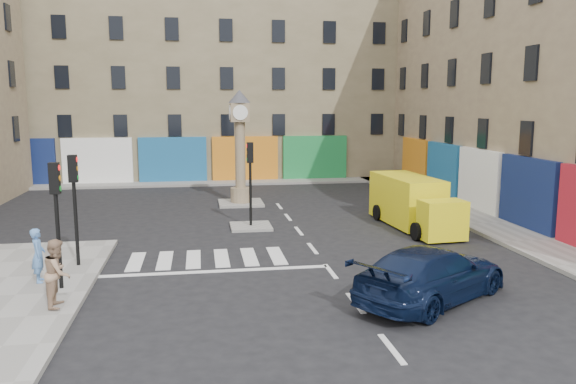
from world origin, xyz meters
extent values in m
plane|color=black|center=(0.00, 0.00, 0.00)|extent=(120.00, 120.00, 0.00)
cube|color=gray|center=(8.70, 10.00, 0.07)|extent=(2.60, 30.00, 0.15)
cube|color=gray|center=(-4.00, 22.20, 0.07)|extent=(32.00, 2.40, 0.15)
cube|color=gray|center=(-2.00, 8.00, 0.06)|extent=(1.80, 1.80, 0.12)
cube|color=gray|center=(-2.00, 14.00, 0.06)|extent=(2.40, 2.40, 0.12)
cube|color=#877A5A|center=(-4.00, 28.00, 8.50)|extent=(32.00, 10.00, 17.00)
cylinder|color=black|center=(-8.30, 0.20, 1.55)|extent=(0.12, 0.12, 2.80)
cube|color=black|center=(-8.30, 0.20, 3.40)|extent=(0.28, 0.22, 0.90)
cylinder|color=black|center=(-8.30, 2.60, 1.55)|extent=(0.12, 0.12, 2.80)
cube|color=black|center=(-8.30, 2.60, 3.40)|extent=(0.28, 0.22, 0.90)
cylinder|color=black|center=(-2.00, 8.00, 1.52)|extent=(0.12, 0.12, 2.80)
cube|color=black|center=(-2.00, 8.00, 3.37)|extent=(0.28, 0.22, 0.90)
cylinder|color=#968462|center=(-2.00, 14.00, 0.52)|extent=(1.10, 1.10, 0.80)
cylinder|color=#968462|center=(-2.00, 14.00, 2.72)|extent=(0.56, 0.56, 3.60)
cube|color=#968462|center=(-2.00, 14.00, 5.02)|extent=(1.00, 1.00, 1.00)
cylinder|color=white|center=(-2.00, 13.48, 5.02)|extent=(0.80, 0.06, 0.80)
cone|color=#333338|center=(-2.00, 14.00, 5.87)|extent=(1.20, 1.20, 0.70)
imported|color=black|center=(2.17, -2.12, 0.78)|extent=(5.66, 4.81, 1.56)
cube|color=yellow|center=(5.12, 7.63, 1.16)|extent=(2.18, 4.58, 2.14)
cube|color=yellow|center=(5.37, 4.30, 0.88)|extent=(1.84, 1.24, 1.58)
cube|color=black|center=(5.37, 4.25, 1.25)|extent=(1.64, 0.95, 0.65)
cylinder|color=black|center=(4.42, 4.60, 0.37)|extent=(0.29, 0.76, 0.74)
cylinder|color=black|center=(6.27, 4.74, 0.37)|extent=(0.29, 0.76, 0.74)
cylinder|color=black|center=(4.11, 8.67, 0.37)|extent=(0.29, 0.76, 0.74)
cylinder|color=black|center=(5.96, 8.81, 0.37)|extent=(0.29, 0.76, 0.74)
imported|color=#5380BE|center=(-9.08, 0.91, 0.98)|extent=(0.49, 0.66, 1.66)
imported|color=#A07E62|center=(-8.00, -1.33, 1.06)|extent=(0.70, 0.89, 1.83)
camera|label=1|loc=(-4.21, -16.48, 5.52)|focal=35.00mm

